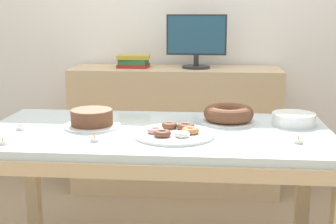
{
  "coord_description": "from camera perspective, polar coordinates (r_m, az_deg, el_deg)",
  "views": [
    {
      "loc": [
        0.24,
        -2.13,
        1.31
      ],
      "look_at": [
        0.04,
        0.12,
        0.82
      ],
      "focal_mm": 50.0,
      "sensor_mm": 36.0,
      "label": 1
    }
  ],
  "objects": [
    {
      "name": "wall_back",
      "position": [
        3.65,
        1.33,
        12.04
      ],
      "size": [
        8.0,
        0.1,
        2.6
      ],
      "primitive_type": "cube",
      "color": "white",
      "rests_on": "ground"
    },
    {
      "name": "dining_table",
      "position": [
        2.23,
        -1.34,
        -4.52
      ],
      "size": [
        1.67,
        0.85,
        0.76
      ],
      "color": "silver",
      "rests_on": "ground"
    },
    {
      "name": "sideboard",
      "position": [
        3.46,
        0.93,
        -2.13
      ],
      "size": [
        1.5,
        0.44,
        0.91
      ],
      "color": "#D1B284",
      "rests_on": "ground"
    },
    {
      "name": "computer_monitor",
      "position": [
        3.35,
        3.48,
        8.58
      ],
      "size": [
        0.42,
        0.2,
        0.38
      ],
      "color": "#262628",
      "rests_on": "sideboard"
    },
    {
      "name": "book_stack",
      "position": [
        3.4,
        -4.23,
        6.21
      ],
      "size": [
        0.24,
        0.19,
        0.09
      ],
      "color": "maroon",
      "rests_on": "sideboard"
    },
    {
      "name": "cake_chocolate_round",
      "position": [
        2.28,
        -9.26,
        -0.86
      ],
      "size": [
        0.27,
        0.27,
        0.09
      ],
      "color": "white",
      "rests_on": "dining_table"
    },
    {
      "name": "cake_golden_bundt",
      "position": [
        2.35,
        7.39,
        -0.32
      ],
      "size": [
        0.26,
        0.26,
        0.09
      ],
      "color": "white",
      "rests_on": "dining_table"
    },
    {
      "name": "pastry_platter",
      "position": [
        2.1,
        0.76,
        -2.55
      ],
      "size": [
        0.37,
        0.37,
        0.04
      ],
      "color": "white",
      "rests_on": "dining_table"
    },
    {
      "name": "plate_stack",
      "position": [
        2.37,
        15.06,
        -0.85
      ],
      "size": [
        0.21,
        0.21,
        0.06
      ],
      "color": "white",
      "rests_on": "dining_table"
    },
    {
      "name": "tealight_centre",
      "position": [
        2.09,
        -19.5,
        -3.47
      ],
      "size": [
        0.04,
        0.04,
        0.04
      ],
      "color": "silver",
      "rests_on": "dining_table"
    },
    {
      "name": "tealight_left_edge",
      "position": [
        2.31,
        -17.56,
        -1.86
      ],
      "size": [
        0.04,
        0.04,
        0.04
      ],
      "color": "silver",
      "rests_on": "dining_table"
    },
    {
      "name": "tealight_near_cakes",
      "position": [
        2.06,
        15.62,
        -3.41
      ],
      "size": [
        0.04,
        0.04,
        0.04
      ],
      "color": "silver",
      "rests_on": "dining_table"
    },
    {
      "name": "tealight_near_front",
      "position": [
        2.04,
        -8.94,
        -3.28
      ],
      "size": [
        0.04,
        0.04,
        0.04
      ],
      "color": "silver",
      "rests_on": "dining_table"
    }
  ]
}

